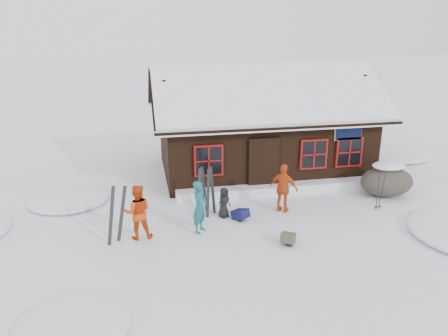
{
  "coord_description": "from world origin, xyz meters",
  "views": [
    {
      "loc": [
        -3.39,
        -11.91,
        6.07
      ],
      "look_at": [
        -0.7,
        1.69,
        1.3
      ],
      "focal_mm": 35.0,
      "sensor_mm": 36.0,
      "label": 1
    }
  ],
  "objects_px": {
    "skier_crouched": "(224,202)",
    "backpack_blue": "(240,216)",
    "ski_pair_left": "(116,215)",
    "ski_poles": "(380,192)",
    "backpack_olive": "(288,240)",
    "skier_orange_right": "(284,188)",
    "skier_teal": "(200,207)",
    "boulder": "(387,180)",
    "skier_orange_left": "(138,212)"
  },
  "relations": [
    {
      "from": "skier_crouched",
      "to": "backpack_blue",
      "type": "xyz_separation_m",
      "value": [
        0.47,
        -0.32,
        -0.37
      ]
    },
    {
      "from": "ski_pair_left",
      "to": "backpack_olive",
      "type": "xyz_separation_m",
      "value": [
        4.71,
        -1.06,
        -0.7
      ]
    },
    {
      "from": "skier_teal",
      "to": "ski_poles",
      "type": "bearing_deg",
      "value": -51.63
    },
    {
      "from": "skier_crouched",
      "to": "ski_pair_left",
      "type": "xyz_separation_m",
      "value": [
        -3.28,
        -1.05,
        0.33
      ]
    },
    {
      "from": "skier_orange_right",
      "to": "backpack_olive",
      "type": "bearing_deg",
      "value": 113.09
    },
    {
      "from": "backpack_blue",
      "to": "backpack_olive",
      "type": "xyz_separation_m",
      "value": [
        0.96,
        -1.8,
        -0.0
      ]
    },
    {
      "from": "skier_crouched",
      "to": "boulder",
      "type": "relative_size",
      "value": 0.53
    },
    {
      "from": "skier_teal",
      "to": "ski_poles",
      "type": "height_order",
      "value": "skier_teal"
    },
    {
      "from": "skier_teal",
      "to": "skier_crouched",
      "type": "height_order",
      "value": "skier_teal"
    },
    {
      "from": "skier_teal",
      "to": "ski_pair_left",
      "type": "distance_m",
      "value": 2.39
    },
    {
      "from": "skier_orange_left",
      "to": "backpack_olive",
      "type": "bearing_deg",
      "value": 163.51
    },
    {
      "from": "skier_teal",
      "to": "skier_orange_left",
      "type": "height_order",
      "value": "skier_orange_left"
    },
    {
      "from": "ski_pair_left",
      "to": "ski_poles",
      "type": "xyz_separation_m",
      "value": [
        8.49,
        0.67,
        -0.22
      ]
    },
    {
      "from": "skier_orange_right",
      "to": "backpack_blue",
      "type": "xyz_separation_m",
      "value": [
        -1.52,
        -0.35,
        -0.68
      ]
    },
    {
      "from": "ski_pair_left",
      "to": "skier_orange_left",
      "type": "bearing_deg",
      "value": 0.81
    },
    {
      "from": "ski_pair_left",
      "to": "skier_teal",
      "type": "bearing_deg",
      "value": -8.68
    },
    {
      "from": "skier_teal",
      "to": "skier_crouched",
      "type": "distance_m",
      "value": 1.28
    },
    {
      "from": "skier_crouched",
      "to": "boulder",
      "type": "distance_m",
      "value": 6.12
    },
    {
      "from": "skier_teal",
      "to": "boulder",
      "type": "xyz_separation_m",
      "value": [
        6.98,
        1.52,
        -0.24
      ]
    },
    {
      "from": "backpack_blue",
      "to": "skier_orange_left",
      "type": "bearing_deg",
      "value": 159.09
    },
    {
      "from": "skier_orange_left",
      "to": "backpack_blue",
      "type": "relative_size",
      "value": 3.27
    },
    {
      "from": "skier_crouched",
      "to": "boulder",
      "type": "height_order",
      "value": "boulder"
    },
    {
      "from": "skier_orange_right",
      "to": "ski_poles",
      "type": "distance_m",
      "value": 3.25
    },
    {
      "from": "skier_crouched",
      "to": "backpack_blue",
      "type": "distance_m",
      "value": 0.67
    },
    {
      "from": "backpack_olive",
      "to": "boulder",
      "type": "bearing_deg",
      "value": 61.53
    },
    {
      "from": "skier_orange_left",
      "to": "skier_orange_right",
      "type": "relative_size",
      "value": 1.0
    },
    {
      "from": "skier_orange_right",
      "to": "backpack_blue",
      "type": "relative_size",
      "value": 3.27
    },
    {
      "from": "ski_poles",
      "to": "backpack_blue",
      "type": "height_order",
      "value": "ski_poles"
    },
    {
      "from": "skier_orange_left",
      "to": "skier_orange_right",
      "type": "bearing_deg",
      "value": -168.87
    },
    {
      "from": "skier_orange_right",
      "to": "skier_teal",
      "type": "bearing_deg",
      "value": 54.84
    },
    {
      "from": "skier_teal",
      "to": "ski_poles",
      "type": "xyz_separation_m",
      "value": [
        6.1,
        0.48,
        -0.19
      ]
    },
    {
      "from": "skier_orange_left",
      "to": "boulder",
      "type": "distance_m",
      "value": 8.93
    },
    {
      "from": "skier_orange_right",
      "to": "boulder",
      "type": "bearing_deg",
      "value": -133.65
    },
    {
      "from": "ski_poles",
      "to": "backpack_olive",
      "type": "xyz_separation_m",
      "value": [
        -3.77,
        -1.73,
        -0.48
      ]
    },
    {
      "from": "backpack_olive",
      "to": "skier_crouched",
      "type": "bearing_deg",
      "value": 154.78
    },
    {
      "from": "skier_teal",
      "to": "backpack_olive",
      "type": "xyz_separation_m",
      "value": [
        2.33,
        -1.25,
        -0.67
      ]
    },
    {
      "from": "skier_orange_left",
      "to": "skier_crouched",
      "type": "relative_size",
      "value": 1.63
    },
    {
      "from": "skier_orange_left",
      "to": "skier_orange_right",
      "type": "height_order",
      "value": "skier_orange_left"
    },
    {
      "from": "skier_teal",
      "to": "boulder",
      "type": "height_order",
      "value": "skier_teal"
    },
    {
      "from": "skier_crouched",
      "to": "backpack_blue",
      "type": "bearing_deg",
      "value": -70.64
    },
    {
      "from": "skier_crouched",
      "to": "skier_teal",
      "type": "bearing_deg",
      "value": -172.49
    },
    {
      "from": "skier_teal",
      "to": "skier_orange_right",
      "type": "bearing_deg",
      "value": -38.89
    },
    {
      "from": "skier_orange_left",
      "to": "ski_poles",
      "type": "relative_size",
      "value": 1.25
    },
    {
      "from": "backpack_blue",
      "to": "ski_poles",
      "type": "bearing_deg",
      "value": -32.32
    },
    {
      "from": "skier_teal",
      "to": "skier_crouched",
      "type": "bearing_deg",
      "value": -12.14
    },
    {
      "from": "boulder",
      "to": "ski_pair_left",
      "type": "relative_size",
      "value": 1.08
    },
    {
      "from": "skier_orange_right",
      "to": "skier_crouched",
      "type": "xyz_separation_m",
      "value": [
        -1.99,
        -0.03,
        -0.32
      ]
    },
    {
      "from": "ski_poles",
      "to": "backpack_olive",
      "type": "distance_m",
      "value": 4.18
    },
    {
      "from": "boulder",
      "to": "ski_poles",
      "type": "bearing_deg",
      "value": -130.22
    },
    {
      "from": "skier_orange_right",
      "to": "ski_pair_left",
      "type": "bearing_deg",
      "value": 49.23
    }
  ]
}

